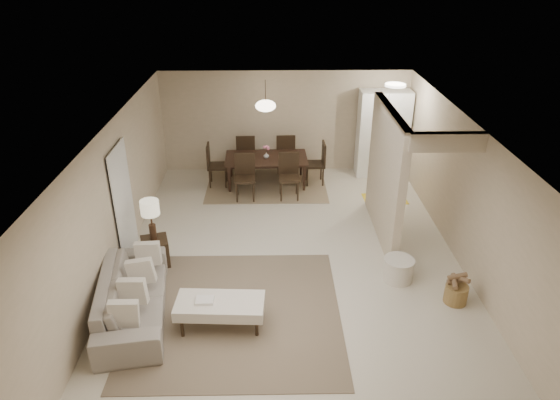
{
  "coord_description": "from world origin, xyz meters",
  "views": [
    {
      "loc": [
        -0.33,
        -7.28,
        5.02
      ],
      "look_at": [
        -0.19,
        0.62,
        1.05
      ],
      "focal_mm": 32.0,
      "sensor_mm": 36.0,
      "label": 1
    }
  ],
  "objects_px": {
    "ottoman_bench": "(220,306)",
    "side_table": "(156,252)",
    "round_pouf": "(398,270)",
    "dining_table": "(266,171)",
    "pantry_cabinet": "(383,134)",
    "sofa": "(133,296)",
    "wicker_basket": "(456,294)"
  },
  "relations": [
    {
      "from": "ottoman_bench",
      "to": "dining_table",
      "type": "bearing_deg",
      "value": 85.59
    },
    {
      "from": "wicker_basket",
      "to": "sofa",
      "type": "bearing_deg",
      "value": -177.58
    },
    {
      "from": "pantry_cabinet",
      "to": "wicker_basket",
      "type": "relative_size",
      "value": 5.81
    },
    {
      "from": "round_pouf",
      "to": "dining_table",
      "type": "xyz_separation_m",
      "value": [
        -2.25,
        3.91,
        0.14
      ]
    },
    {
      "from": "ottoman_bench",
      "to": "wicker_basket",
      "type": "bearing_deg",
      "value": 10.8
    },
    {
      "from": "pantry_cabinet",
      "to": "side_table",
      "type": "bearing_deg",
      "value": -140.35
    },
    {
      "from": "round_pouf",
      "to": "ottoman_bench",
      "type": "bearing_deg",
      "value": -158.62
    },
    {
      "from": "ottoman_bench",
      "to": "dining_table",
      "type": "height_order",
      "value": "dining_table"
    },
    {
      "from": "pantry_cabinet",
      "to": "dining_table",
      "type": "height_order",
      "value": "pantry_cabinet"
    },
    {
      "from": "ottoman_bench",
      "to": "round_pouf",
      "type": "height_order",
      "value": "ottoman_bench"
    },
    {
      "from": "pantry_cabinet",
      "to": "sofa",
      "type": "distance_m",
      "value": 7.2
    },
    {
      "from": "round_pouf",
      "to": "dining_table",
      "type": "relative_size",
      "value": 0.27
    },
    {
      "from": "round_pouf",
      "to": "side_table",
      "type": "bearing_deg",
      "value": 172.53
    },
    {
      "from": "side_table",
      "to": "dining_table",
      "type": "height_order",
      "value": "dining_table"
    },
    {
      "from": "ottoman_bench",
      "to": "side_table",
      "type": "height_order",
      "value": "side_table"
    },
    {
      "from": "pantry_cabinet",
      "to": "dining_table",
      "type": "distance_m",
      "value": 2.96
    },
    {
      "from": "ottoman_bench",
      "to": "dining_table",
      "type": "relative_size",
      "value": 0.69
    },
    {
      "from": "pantry_cabinet",
      "to": "side_table",
      "type": "height_order",
      "value": "pantry_cabinet"
    },
    {
      "from": "side_table",
      "to": "dining_table",
      "type": "relative_size",
      "value": 0.26
    },
    {
      "from": "sofa",
      "to": "ottoman_bench",
      "type": "relative_size",
      "value": 1.8
    },
    {
      "from": "ottoman_bench",
      "to": "round_pouf",
      "type": "xyz_separation_m",
      "value": [
        2.89,
        1.13,
        -0.17
      ]
    },
    {
      "from": "round_pouf",
      "to": "wicker_basket",
      "type": "bearing_deg",
      "value": -38.62
    },
    {
      "from": "side_table",
      "to": "ottoman_bench",
      "type": "bearing_deg",
      "value": -52.37
    },
    {
      "from": "side_table",
      "to": "wicker_basket",
      "type": "distance_m",
      "value": 5.1
    },
    {
      "from": "sofa",
      "to": "wicker_basket",
      "type": "distance_m",
      "value": 5.03
    },
    {
      "from": "pantry_cabinet",
      "to": "sofa",
      "type": "bearing_deg",
      "value": -132.07
    },
    {
      "from": "ottoman_bench",
      "to": "wicker_basket",
      "type": "xyz_separation_m",
      "value": [
        3.67,
        0.51,
        -0.22
      ]
    },
    {
      "from": "sofa",
      "to": "ottoman_bench",
      "type": "bearing_deg",
      "value": -111.62
    },
    {
      "from": "pantry_cabinet",
      "to": "dining_table",
      "type": "xyz_separation_m",
      "value": [
        -2.81,
        -0.58,
        -0.71
      ]
    },
    {
      "from": "sofa",
      "to": "wicker_basket",
      "type": "relative_size",
      "value": 6.54
    },
    {
      "from": "round_pouf",
      "to": "dining_table",
      "type": "height_order",
      "value": "dining_table"
    },
    {
      "from": "wicker_basket",
      "to": "dining_table",
      "type": "distance_m",
      "value": 5.45
    }
  ]
}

